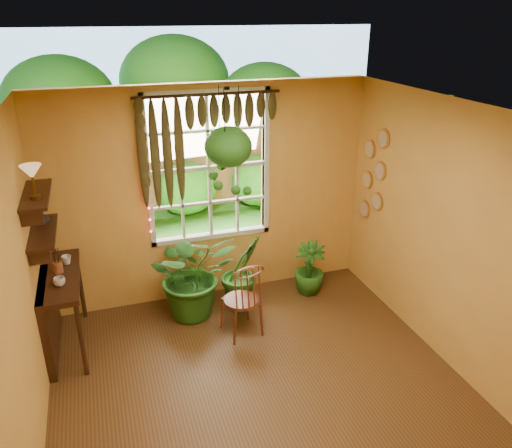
# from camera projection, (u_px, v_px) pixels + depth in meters

# --- Properties ---
(floor) EXTENTS (4.50, 4.50, 0.00)m
(floor) POSITION_uv_depth(u_px,v_px,m) (271.00, 408.00, 4.70)
(floor) COLOR #513617
(floor) RESTS_ON ground
(ceiling) EXTENTS (4.50, 4.50, 0.00)m
(ceiling) POSITION_uv_depth(u_px,v_px,m) (276.00, 122.00, 3.63)
(ceiling) COLOR white
(ceiling) RESTS_ON wall_back
(wall_back) EXTENTS (4.00, 0.00, 4.00)m
(wall_back) POSITION_uv_depth(u_px,v_px,m) (210.00, 196.00, 6.12)
(wall_back) COLOR gold
(wall_back) RESTS_ON floor
(wall_left) EXTENTS (0.00, 4.50, 4.50)m
(wall_left) POSITION_uv_depth(u_px,v_px,m) (12.00, 327.00, 3.59)
(wall_left) COLOR gold
(wall_left) RESTS_ON floor
(wall_right) EXTENTS (0.00, 4.50, 4.50)m
(wall_right) POSITION_uv_depth(u_px,v_px,m) (471.00, 250.00, 4.74)
(wall_right) COLOR gold
(wall_right) RESTS_ON floor
(window) EXTENTS (1.52, 0.10, 1.86)m
(window) POSITION_uv_depth(u_px,v_px,m) (209.00, 168.00, 6.01)
(window) COLOR silver
(window) RESTS_ON wall_back
(valance_vine) EXTENTS (1.70, 0.12, 1.10)m
(valance_vine) POSITION_uv_depth(u_px,v_px,m) (202.00, 122.00, 5.65)
(valance_vine) COLOR #32170D
(valance_vine) RESTS_ON window
(string_lights) EXTENTS (0.03, 0.03, 1.54)m
(string_lights) POSITION_uv_depth(u_px,v_px,m) (145.00, 172.00, 5.69)
(string_lights) COLOR #FF2633
(string_lights) RESTS_ON window
(wall_plates) EXTENTS (0.04, 0.32, 1.10)m
(wall_plates) POSITION_uv_depth(u_px,v_px,m) (373.00, 176.00, 6.21)
(wall_plates) COLOR beige
(wall_plates) RESTS_ON wall_right
(counter_ledge) EXTENTS (0.40, 1.20, 0.90)m
(counter_ledge) POSITION_uv_depth(u_px,v_px,m) (53.00, 305.00, 5.32)
(counter_ledge) COLOR #32170D
(counter_ledge) RESTS_ON floor
(shelf_lower) EXTENTS (0.25, 0.90, 0.04)m
(shelf_lower) POSITION_uv_depth(u_px,v_px,m) (43.00, 232.00, 5.00)
(shelf_lower) COLOR #32170D
(shelf_lower) RESTS_ON wall_left
(shelf_upper) EXTENTS (0.25, 0.90, 0.04)m
(shelf_upper) POSITION_uv_depth(u_px,v_px,m) (36.00, 195.00, 4.84)
(shelf_upper) COLOR #32170D
(shelf_upper) RESTS_ON wall_left
(backyard) EXTENTS (14.00, 10.00, 12.00)m
(backyard) POSITION_uv_depth(u_px,v_px,m) (169.00, 124.00, 10.25)
(backyard) COLOR #1B5317
(backyard) RESTS_ON ground
(windsor_chair) EXTENTS (0.47, 0.49, 1.08)m
(windsor_chair) POSITION_uv_depth(u_px,v_px,m) (243.00, 310.00, 5.67)
(windsor_chair) COLOR brown
(windsor_chair) RESTS_ON floor
(potted_plant_left) EXTENTS (1.03, 0.90, 1.12)m
(potted_plant_left) POSITION_uv_depth(u_px,v_px,m) (193.00, 273.00, 5.94)
(potted_plant_left) COLOR #1A4B14
(potted_plant_left) RESTS_ON floor
(potted_plant_mid) EXTENTS (0.66, 0.60, 0.98)m
(potted_plant_mid) POSITION_uv_depth(u_px,v_px,m) (242.00, 272.00, 6.12)
(potted_plant_mid) COLOR #1A4B14
(potted_plant_mid) RESTS_ON floor
(potted_plant_right) EXTENTS (0.51, 0.51, 0.70)m
(potted_plant_right) POSITION_uv_depth(u_px,v_px,m) (309.00, 268.00, 6.50)
(potted_plant_right) COLOR #1A4B14
(potted_plant_right) RESTS_ON floor
(hanging_basket) EXTENTS (0.54, 0.54, 1.26)m
(hanging_basket) POSITION_uv_depth(u_px,v_px,m) (228.00, 153.00, 5.61)
(hanging_basket) COLOR black
(hanging_basket) RESTS_ON ceiling
(cup_a) EXTENTS (0.12, 0.12, 0.09)m
(cup_a) POSITION_uv_depth(u_px,v_px,m) (59.00, 282.00, 5.00)
(cup_a) COLOR silver
(cup_a) RESTS_ON counter_ledge
(cup_b) EXTENTS (0.12, 0.12, 0.10)m
(cup_b) POSITION_uv_depth(u_px,v_px,m) (67.00, 260.00, 5.43)
(cup_b) COLOR beige
(cup_b) RESTS_ON counter_ledge
(brush_jar) EXTENTS (0.10, 0.10, 0.36)m
(brush_jar) POSITION_uv_depth(u_px,v_px,m) (57.00, 260.00, 5.21)
(brush_jar) COLOR brown
(brush_jar) RESTS_ON counter_ledge
(shelf_vase) EXTENTS (0.15, 0.15, 0.13)m
(shelf_vase) POSITION_uv_depth(u_px,v_px,m) (43.00, 218.00, 5.12)
(shelf_vase) COLOR #B2AD99
(shelf_vase) RESTS_ON shelf_lower
(tiffany_lamp) EXTENTS (0.20, 0.20, 0.33)m
(tiffany_lamp) POSITION_uv_depth(u_px,v_px,m) (32.00, 174.00, 4.59)
(tiffany_lamp) COLOR #553C18
(tiffany_lamp) RESTS_ON shelf_upper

